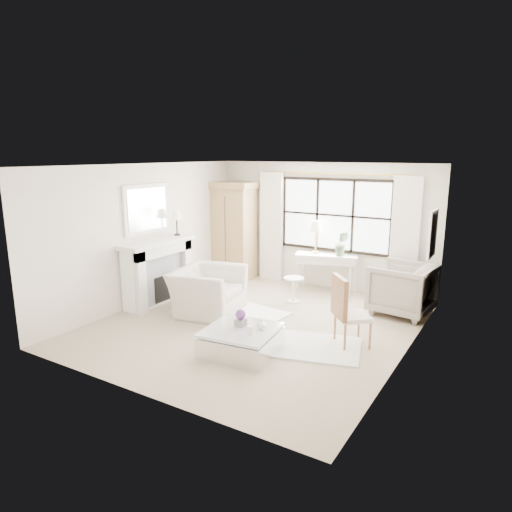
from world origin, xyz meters
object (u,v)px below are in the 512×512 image
object	(u,v)px
armoire	(233,229)
club_armchair	(208,291)
console_table	(326,273)
coffee_table	(241,341)

from	to	relation	value
armoire	club_armchair	size ratio (longest dim) A/B	1.76
armoire	console_table	xyz separation A→B (m)	(2.34, 0.08, -0.74)
armoire	club_armchair	bearing A→B (deg)	-65.89
club_armchair	coffee_table	xyz separation A→B (m)	(1.49, -1.16, -0.23)
armoire	coffee_table	distance (m)	4.38
console_table	club_armchair	xyz separation A→B (m)	(-1.34, -2.39, 0.01)
console_table	coffee_table	distance (m)	3.56
armoire	console_table	world-z (taller)	armoire
club_armchair	armoire	bearing A→B (deg)	12.52
armoire	coffee_table	bearing A→B (deg)	-53.70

